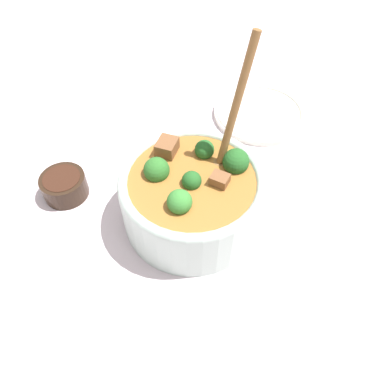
{
  "coord_description": "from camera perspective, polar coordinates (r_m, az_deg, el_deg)",
  "views": [
    {
      "loc": [
        0.03,
        -0.38,
        0.52
      ],
      "look_at": [
        0.0,
        0.0,
        0.07
      ],
      "focal_mm": 35.0,
      "sensor_mm": 36.0,
      "label": 1
    }
  ],
  "objects": [
    {
      "name": "ground_plane",
      "position": [
        0.65,
        0.0,
        -3.81
      ],
      "size": [
        4.0,
        4.0,
        0.0
      ],
      "primitive_type": "plane",
      "color": "silver"
    },
    {
      "name": "stew_bowl",
      "position": [
        0.6,
        0.03,
        -0.37
      ],
      "size": [
        0.23,
        0.23,
        0.3
      ],
      "color": "#B2C6BC",
      "rests_on": "ground_plane"
    },
    {
      "name": "empty_plate",
      "position": [
        0.84,
        10.29,
        11.83
      ],
      "size": [
        0.2,
        0.2,
        0.02
      ],
      "color": "silver",
      "rests_on": "ground_plane"
    },
    {
      "name": "condiment_bowl",
      "position": [
        0.7,
        -18.92,
        1.03
      ],
      "size": [
        0.08,
        0.08,
        0.04
      ],
      "color": "black",
      "rests_on": "ground_plane"
    }
  ]
}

